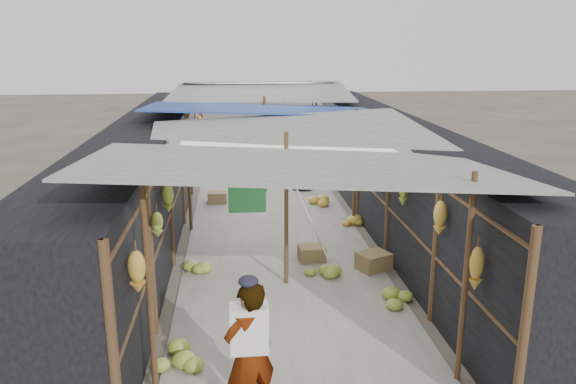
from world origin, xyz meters
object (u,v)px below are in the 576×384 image
object	(u,v)px
crate_near	(312,254)
shopper_blue	(266,154)
vendor_elderly	(250,353)
vendor_seated	(291,162)
black_basin	(302,187)

from	to	relation	value
crate_near	shopper_blue	xyz separation A→B (m)	(-0.48, 5.94, 0.74)
vendor_elderly	vendor_seated	distance (m)	11.74
black_basin	vendor_elderly	xyz separation A→B (m)	(-1.76, -9.70, 0.72)
shopper_blue	vendor_seated	world-z (taller)	shopper_blue
black_basin	vendor_seated	size ratio (longest dim) A/B	0.76
black_basin	vendor_seated	xyz separation A→B (m)	(-0.10, 1.92, 0.30)
crate_near	vendor_seated	xyz separation A→B (m)	(0.36, 7.14, 0.24)
vendor_elderly	shopper_blue	xyz separation A→B (m)	(0.81, 10.42, 0.08)
black_basin	vendor_seated	bearing A→B (deg)	93.10
vendor_elderly	vendor_seated	size ratio (longest dim) A/B	2.10
crate_near	vendor_elderly	size ratio (longest dim) A/B	0.30
crate_near	vendor_seated	size ratio (longest dim) A/B	0.63
vendor_elderly	black_basin	bearing A→B (deg)	-128.29
shopper_blue	black_basin	bearing A→B (deg)	-63.44
vendor_seated	crate_near	bearing A→B (deg)	-11.11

